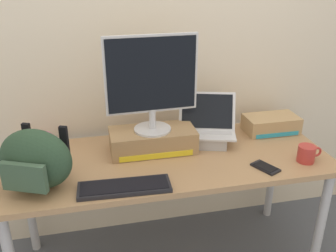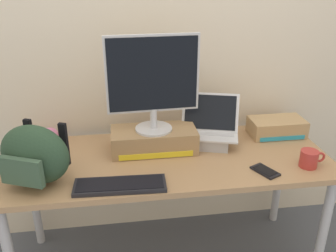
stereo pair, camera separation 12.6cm
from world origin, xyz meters
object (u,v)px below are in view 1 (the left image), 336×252
cell_phone (265,167)px  plush_toy (46,140)px  desktop_monitor (152,82)px  toner_box_yellow (153,140)px  open_laptop (206,133)px  messenger_backpack (36,160)px  toner_box_cyan (271,124)px  coffee_mug (307,154)px  external_keyboard (125,187)px

cell_phone → plush_toy: size_ratio=1.62×
desktop_monitor → cell_phone: bearing=-33.9°
toner_box_yellow → open_laptop: size_ratio=1.25×
messenger_backpack → toner_box_cyan: (1.32, 0.34, -0.09)m
toner_box_cyan → coffee_mug: bearing=-89.0°
external_keyboard → cell_phone: (0.71, 0.03, -0.01)m
plush_toy → messenger_backpack: bearing=-89.7°
messenger_backpack → coffee_mug: 1.34m
cell_phone → toner_box_cyan: (0.23, 0.41, 0.04)m
toner_box_yellow → coffee_mug: bearing=-21.4°
toner_box_yellow → open_laptop: (0.32, 0.03, -0.00)m
cell_phone → toner_box_cyan: size_ratio=0.49×
coffee_mug → cell_phone: (-0.24, -0.02, -0.04)m
external_keyboard → plush_toy: 0.64m
external_keyboard → coffee_mug: coffee_mug is taller
plush_toy → desktop_monitor: bearing=-15.7°
messenger_backpack → plush_toy: bearing=113.5°
cell_phone → toner_box_cyan: toner_box_cyan is taller
open_laptop → cell_phone: size_ratio=2.36×
desktop_monitor → coffee_mug: size_ratio=3.87×
coffee_mug → plush_toy: size_ratio=1.36×
coffee_mug → desktop_monitor: bearing=158.7°
desktop_monitor → messenger_backpack: desktop_monitor is taller
open_laptop → toner_box_yellow: bearing=-157.6°
plush_toy → toner_box_cyan: (1.33, -0.07, 0.00)m
toner_box_cyan → messenger_backpack: bearing=-165.7°
toner_box_yellow → open_laptop: open_laptop is taller
coffee_mug → plush_toy: bearing=161.1°
external_keyboard → toner_box_cyan: (0.94, 0.44, 0.04)m
coffee_mug → plush_toy: 1.41m
external_keyboard → coffee_mug: (0.95, 0.05, 0.03)m
plush_toy → toner_box_cyan: size_ratio=0.30×
toner_box_yellow → external_keyboard: toner_box_yellow is taller
toner_box_yellow → open_laptop: bearing=5.7°
toner_box_yellow → external_keyboard: (-0.20, -0.35, -0.05)m
messenger_backpack → external_keyboard: bearing=8.1°
open_laptop → coffee_mug: open_laptop is taller
plush_toy → open_laptop: bearing=-8.3°
external_keyboard → toner_box_cyan: toner_box_cyan is taller
desktop_monitor → open_laptop: 0.46m
messenger_backpack → cell_phone: (1.09, -0.07, -0.14)m
cell_phone → messenger_backpack: bearing=150.4°
messenger_backpack → plush_toy: size_ratio=3.96×
toner_box_yellow → external_keyboard: bearing=-119.2°
toner_box_yellow → toner_box_cyan: 0.75m
plush_toy → external_keyboard: bearing=-53.3°
desktop_monitor → toner_box_cyan: bearing=4.4°
open_laptop → cell_phone: (0.20, -0.35, -0.05)m
coffee_mug → toner_box_cyan: (-0.01, 0.38, 0.01)m
open_laptop → cell_phone: bearing=-43.6°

